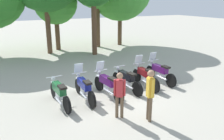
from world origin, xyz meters
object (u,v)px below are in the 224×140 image
Objects in this scene: motorcycle_1 at (84,88)px; tree_3 at (55,3)px; motorcycle_3 at (126,80)px; motorcycle_4 at (145,76)px; motorcycle_5 at (160,72)px; motorcycle_2 at (108,84)px; person_0 at (120,92)px; motorcycle_0 at (59,93)px; person_1 at (150,92)px.

motorcycle_1 is 0.41× the size of tree_3.
tree_3 reaches higher than motorcycle_3.
motorcycle_4 and motorcycle_5 have the same top height.
motorcycle_1 is 1.00m from motorcycle_2.
motorcycle_5 reaches higher than motorcycle_3.
motorcycle_3 is at bearing 94.59° from motorcycle_4.
motorcycle_1 and motorcycle_2 have the same top height.
person_0 reaches higher than motorcycle_5.
motorcycle_2 is at bearing -94.33° from motorcycle_1.
tree_3 reaches higher than motorcycle_2.
motorcycle_1 is 1.00× the size of motorcycle_5.
motorcycle_3 is (2.00, 0.09, -0.01)m from motorcycle_1.
motorcycle_2 is (1.00, -0.09, 0.00)m from motorcycle_1.
person_0 reaches higher than motorcycle_1.
tree_3 is (2.60, 10.23, 3.15)m from motorcycle_0.
person_0 is at bearing 139.78° from motorcycle_3.
motorcycle_1 reaches higher than motorcycle_0.
motorcycle_1 is at bearing -130.88° from person_0.
motorcycle_2 and motorcycle_5 have the same top height.
tree_3 is at bearing -17.46° from motorcycle_0.
motorcycle_0 is 1.37× the size of person_0.
person_1 reaches higher than motorcycle_5.
person_0 is (-2.47, -2.05, 0.41)m from motorcycle_4.
person_0 is (-1.46, -2.03, 0.42)m from motorcycle_3.
motorcycle_1 is 10.78m from tree_3.
tree_3 reaches higher than person_0.
motorcycle_5 is at bearing -76.56° from motorcycle_4.
motorcycle_0 and motorcycle_3 have the same top height.
person_1 is (0.32, -2.47, 0.51)m from motorcycle_2.
motorcycle_1 is at bearing -90.74° from motorcycle_0.
motorcycle_2 is 1.00× the size of motorcycle_5.
person_1 is at bearing -177.96° from motorcycle_2.
motorcycle_1 is 1.00× the size of motorcycle_2.
motorcycle_5 is at bearing -84.92° from motorcycle_1.
motorcycle_3 is 1.00× the size of motorcycle_5.
motorcycle_1 is 4.02m from motorcycle_5.
tree_3 is at bearing 10.94° from motorcycle_4.
motorcycle_4 is at bearing -92.80° from motorcycle_3.
motorcycle_4 is 3.24m from person_0.
person_0 is (1.54, -1.89, 0.42)m from motorcycle_0.
person_0 is at bearing -94.98° from tree_3.
motorcycle_4 is 0.41× the size of tree_3.
person_1 reaches higher than motorcycle_1.
motorcycle_5 is at bearing -120.63° from person_1.
person_0 is at bearing 132.74° from motorcycle_4.
person_1 is at bearing -152.13° from motorcycle_1.
motorcycle_5 is 0.41× the size of tree_3.
motorcycle_1 is 2.00m from motorcycle_3.
tree_3 is at bearing -8.60° from motorcycle_2.
motorcycle_2 is (2.00, -0.04, 0.01)m from motorcycle_0.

